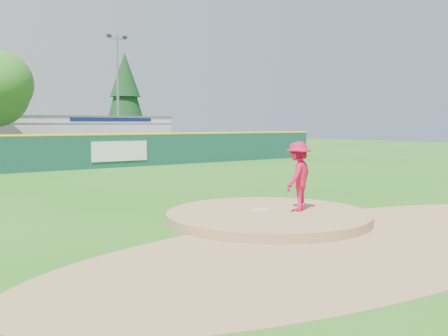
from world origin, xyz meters
TOP-DOWN VIEW (x-y plane):
  - ground at (0.00, 0.00)m, footprint 120.00×120.00m
  - pitchers_mound at (0.00, 0.00)m, footprint 5.50×5.50m
  - pitching_rubber at (0.00, 0.30)m, footprint 0.60×0.15m
  - infield_dirt_arc at (0.00, -3.00)m, footprint 15.40×15.40m
  - parking_lot at (0.00, 27.00)m, footprint 44.00×16.00m
  - pitcher at (0.79, -0.34)m, footprint 1.41×1.14m
  - van at (5.29, 24.53)m, footprint 6.14×4.49m
  - pool_building_grp at (6.00, 31.99)m, footprint 15.20×8.20m
  - fence_banners at (-2.79, 17.92)m, footprint 17.15×0.04m
  - outfield_fence at (0.00, 18.00)m, footprint 40.00×0.14m
  - conifer_tree at (13.00, 36.00)m, footprint 4.40×4.40m
  - light_pole_right at (9.00, 29.00)m, footprint 1.75×0.25m

SIDE VIEW (x-z plane):
  - ground at x=0.00m, z-range 0.00..0.00m
  - pitchers_mound at x=0.00m, z-range -0.25..0.25m
  - infield_dirt_arc at x=0.00m, z-range 0.00..0.01m
  - parking_lot at x=0.00m, z-range 0.00..0.02m
  - pitching_rubber at x=0.00m, z-range 0.25..0.29m
  - van at x=5.29m, z-range 0.02..1.57m
  - fence_banners at x=-2.79m, z-range 0.40..1.60m
  - outfield_fence at x=0.00m, z-range 0.05..2.12m
  - pitcher at x=0.79m, z-range 0.25..2.15m
  - pool_building_grp at x=6.00m, z-range 0.01..3.32m
  - conifer_tree at x=13.00m, z-range 0.79..10.29m
  - light_pole_right at x=9.00m, z-range 0.54..10.54m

